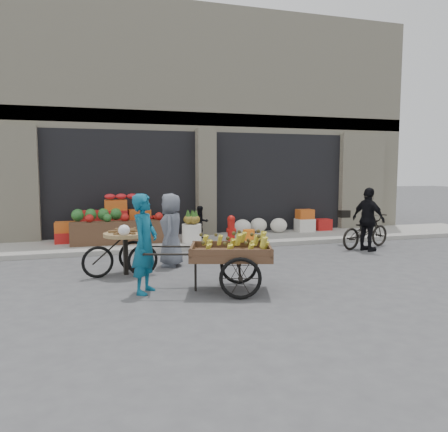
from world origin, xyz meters
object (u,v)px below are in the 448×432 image
object	(u,v)px
pineapple_bin	(192,233)
bicycle	(365,231)
tricycle_cart	(125,246)
cyclist	(368,219)
fire_hydrant	(231,227)
seated_person	(201,222)
banana_cart	(228,250)
vendor_grey	(171,230)
orange_bucket	(249,235)
vendor_woman	(145,244)

from	to	relation	value
pineapple_bin	bicycle	bearing A→B (deg)	-18.64
tricycle_cart	cyclist	world-z (taller)	cyclist
fire_hydrant	seated_person	world-z (taller)	seated_person
tricycle_cart	bicycle	world-z (taller)	tricycle_cart
seated_person	banana_cart	xyz separation A→B (m)	(-0.74, -5.02, 0.12)
vendor_grey	orange_bucket	bearing A→B (deg)	144.39
banana_cart	vendor_woman	world-z (taller)	vendor_woman
seated_person	orange_bucket	bearing A→B (deg)	-40.26
pineapple_bin	vendor_grey	xyz separation A→B (m)	(-0.93, -2.17, 0.41)
bicycle	orange_bucket	bearing A→B (deg)	47.44
orange_bucket	seated_person	size ratio (longest dim) A/B	0.34
tricycle_cart	bicycle	bearing A→B (deg)	-3.02
vendor_woman	bicycle	bearing A→B (deg)	-37.35
tricycle_cart	vendor_woman	bearing A→B (deg)	-94.59
bicycle	fire_hydrant	bearing A→B (deg)	50.27
seated_person	tricycle_cart	xyz separation A→B (m)	(-2.33, -3.30, -0.02)
pineapple_bin	seated_person	distance (m)	0.75
pineapple_bin	seated_person	bearing A→B (deg)	56.31
fire_hydrant	vendor_grey	size ratio (longest dim) A/B	0.45
seated_person	vendor_woman	bearing A→B (deg)	-124.03
seated_person	vendor_woman	xyz separation A→B (m)	(-2.10, -4.71, 0.25)
orange_bucket	vendor_grey	distance (m)	3.31
vendor_grey	cyclist	bearing A→B (deg)	108.31
bicycle	vendor_woman	bearing A→B (deg)	97.16
orange_bucket	vendor_woman	xyz separation A→B (m)	(-3.30, -4.01, 0.57)
banana_cart	tricycle_cart	size ratio (longest dim) A/B	1.70
tricycle_cart	cyclist	xyz separation A→B (m)	(6.12, 0.82, 0.25)
orange_bucket	seated_person	distance (m)	1.42
pineapple_bin	banana_cart	size ratio (longest dim) A/B	0.21
seated_person	vendor_grey	xyz separation A→B (m)	(-1.33, -2.77, 0.20)
pineapple_bin	banana_cart	world-z (taller)	banana_cart
fire_hydrant	vendor_grey	xyz separation A→B (m)	(-2.03, -2.12, 0.28)
fire_hydrant	pineapple_bin	bearing A→B (deg)	177.40
seated_person	bicycle	xyz separation A→B (m)	(3.99, -2.08, -0.13)
vendor_woman	bicycle	distance (m)	6.65
cyclist	pineapple_bin	bearing A→B (deg)	49.60
bicycle	pineapple_bin	bearing A→B (deg)	55.13
orange_bucket	cyclist	distance (m)	3.19
orange_bucket	vendor_woman	bearing A→B (deg)	-129.44
banana_cart	tricycle_cart	bearing A→B (deg)	149.82
pineapple_bin	vendor_grey	distance (m)	2.40
banana_cart	vendor_woman	bearing A→B (deg)	-175.84
vendor_grey	banana_cart	bearing A→B (deg)	29.57
banana_cart	bicycle	distance (m)	5.58
tricycle_cart	banana_cart	bearing A→B (deg)	-61.21
pineapple_bin	vendor_woman	bearing A→B (deg)	-112.47
vendor_grey	seated_person	bearing A→B (deg)	169.45
fire_hydrant	banana_cart	xyz separation A→B (m)	(-1.44, -4.37, 0.20)
tricycle_cart	bicycle	distance (m)	6.44
vendor_woman	vendor_grey	bearing A→B (deg)	7.50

